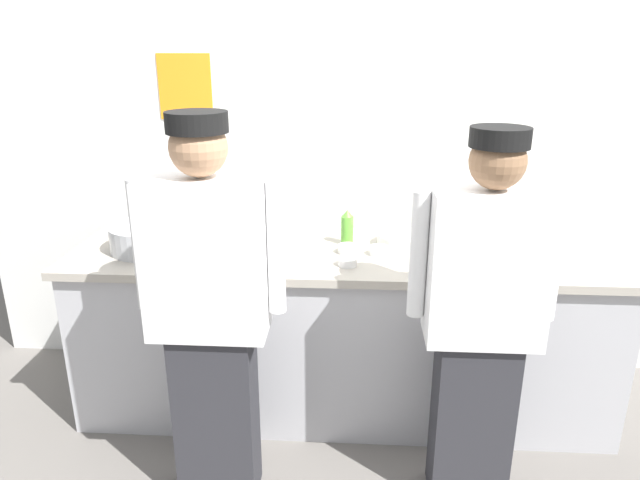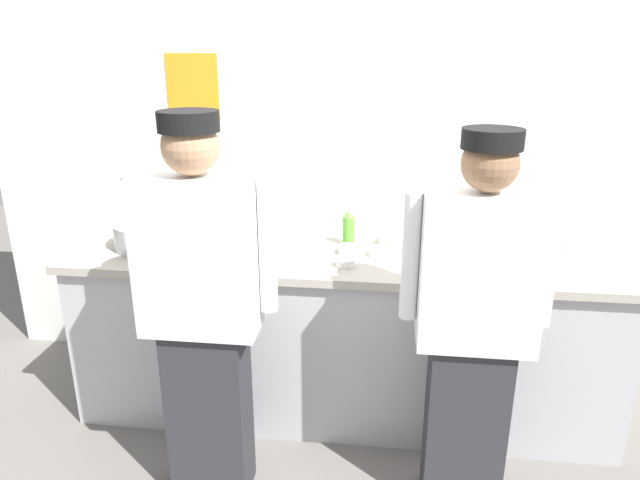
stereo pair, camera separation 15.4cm
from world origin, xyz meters
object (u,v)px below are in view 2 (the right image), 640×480
plate_stack_rear (403,241)px  sheet_tray (265,246)px  plate_stack_front (527,243)px  squeeze_bottle_primary (349,228)px  ramekin_red_sauce (573,245)px  mixing_bowl_steel (152,234)px  chef_center (474,321)px  ramekin_yellow_sauce (379,252)px  ramekin_orange_sauce (348,249)px  chef_near_left (202,306)px  ramekin_green_sauce (345,262)px  chefs_knife (558,270)px  squeeze_bottle_secondary (450,231)px

plate_stack_rear → sheet_tray: plate_stack_rear is taller
sheet_tray → plate_stack_front: bearing=6.5°
sheet_tray → squeeze_bottle_primary: size_ratio=2.24×
squeeze_bottle_primary → ramekin_red_sauce: squeeze_bottle_primary is taller
sheet_tray → ramekin_red_sauce: (1.55, 0.19, 0.01)m
mixing_bowl_steel → chef_center: bearing=-20.8°
ramekin_yellow_sauce → ramekin_orange_sauce: bearing=172.8°
chef_near_left → ramekin_green_sauce: chef_near_left is taller
ramekin_green_sauce → plate_stack_rear: bearing=48.6°
chef_center → plate_stack_rear: chef_center is taller
ramekin_orange_sauce → ramekin_red_sauce: 1.15m
plate_stack_front → chefs_knife: (0.08, -0.29, -0.02)m
chef_center → chefs_knife: size_ratio=5.82×
mixing_bowl_steel → chefs_knife: bearing=-3.2°
plate_stack_rear → chefs_knife: (0.70, -0.26, -0.02)m
chef_near_left → ramekin_red_sauce: size_ratio=16.93×
sheet_tray → ramekin_green_sauce: (0.43, -0.19, 0.01)m
mixing_bowl_steel → chef_near_left: bearing=-54.0°
chef_center → chefs_knife: bearing=47.7°
chef_center → sheet_tray: size_ratio=3.85×
ramekin_orange_sauce → sheet_tray: bearing=176.9°
plate_stack_rear → squeeze_bottle_secondary: 0.24m
chef_near_left → squeeze_bottle_primary: size_ratio=8.90×
chefs_knife → ramekin_orange_sauce: bearing=173.0°
squeeze_bottle_primary → chef_center: bearing=-53.2°
ramekin_red_sauce → chefs_knife: size_ratio=0.36×
sheet_tray → ramekin_orange_sauce: ramekin_orange_sauce is taller
ramekin_yellow_sauce → sheet_tray: bearing=175.8°
chef_near_left → sheet_tray: (0.11, 0.68, 0.02)m
squeeze_bottle_secondary → plate_stack_front: bearing=3.6°
chef_near_left → sheet_tray: bearing=80.7°
squeeze_bottle_secondary → chefs_knife: (0.47, -0.27, -0.08)m
chef_center → plate_stack_front: bearing=65.2°
sheet_tray → ramekin_yellow_sauce: 0.58m
chef_center → plate_stack_rear: (-0.27, 0.74, 0.07)m
ramekin_green_sauce → squeeze_bottle_primary: bearing=91.4°
chef_center → plate_stack_front: (0.36, 0.77, 0.07)m
plate_stack_rear → sheet_tray: size_ratio=0.60×
ramekin_orange_sauce → ramekin_yellow_sauce: ramekin_yellow_sauce is taller
plate_stack_rear → squeeze_bottle_secondary: bearing=2.4°
mixing_bowl_steel → ramekin_green_sauce: size_ratio=4.20×
plate_stack_front → ramekin_green_sauce: plate_stack_front is taller
plate_stack_front → ramekin_orange_sauce: (-0.90, -0.17, -0.01)m
chef_near_left → squeeze_bottle_primary: chef_near_left is taller
mixing_bowl_steel → ramekin_yellow_sauce: mixing_bowl_steel is taller
chef_center → ramekin_yellow_sauce: chef_center is taller
chef_near_left → mixing_bowl_steel: bearing=126.0°
ramekin_yellow_sauce → ramekin_red_sauce: 1.00m
ramekin_orange_sauce → chefs_knife: (0.98, -0.12, -0.02)m
mixing_bowl_steel → sheet_tray: size_ratio=0.91×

